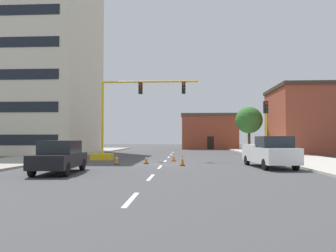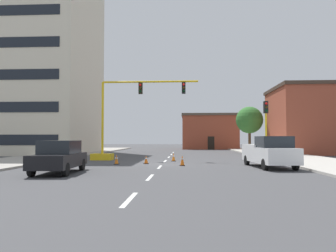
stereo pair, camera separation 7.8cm
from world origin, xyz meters
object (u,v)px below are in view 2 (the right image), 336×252
(tree_right_far, at_px, (249,120))
(pickup_truck_white, at_px, (269,152))
(traffic_light_pole_right, at_px, (266,117))
(traffic_cone_roadside_d, at_px, (146,160))
(traffic_signal_gantry, at_px, (116,134))
(sedan_black_near_left, at_px, (59,157))
(traffic_cone_roadside_a, at_px, (182,160))
(traffic_cone_roadside_b, at_px, (117,159))
(traffic_cone_roadside_c, at_px, (174,157))

(tree_right_far, relative_size, pickup_truck_white, 1.12)
(traffic_light_pole_right, relative_size, traffic_cone_roadside_d, 7.80)
(traffic_signal_gantry, distance_m, pickup_truck_white, 13.11)
(tree_right_far, height_order, sedan_black_near_left, tree_right_far)
(traffic_signal_gantry, bearing_deg, pickup_truck_white, -29.70)
(pickup_truck_white, bearing_deg, tree_right_far, 81.77)
(traffic_cone_roadside_a, bearing_deg, pickup_truck_white, -10.98)
(traffic_signal_gantry, height_order, tree_right_far, traffic_signal_gantry)
(traffic_cone_roadside_a, distance_m, traffic_cone_roadside_d, 3.02)
(traffic_light_pole_right, height_order, traffic_cone_roadside_d, traffic_light_pole_right)
(traffic_cone_roadside_b, bearing_deg, traffic_light_pole_right, 13.87)
(traffic_light_pole_right, bearing_deg, sedan_black_near_left, -146.09)
(traffic_cone_roadside_a, bearing_deg, traffic_cone_roadside_d, 151.42)
(sedan_black_near_left, distance_m, traffic_cone_roadside_b, 6.27)
(traffic_light_pole_right, distance_m, traffic_cone_roadside_c, 8.02)
(traffic_cone_roadside_b, bearing_deg, traffic_cone_roadside_d, 14.08)
(pickup_truck_white, height_order, sedan_black_near_left, pickup_truck_white)
(pickup_truck_white, bearing_deg, sedan_black_near_left, -161.69)
(traffic_cone_roadside_b, xyz_separation_m, traffic_cone_roadside_c, (3.96, 3.37, -0.02))
(traffic_signal_gantry, bearing_deg, traffic_cone_roadside_a, -42.98)
(tree_right_far, height_order, traffic_cone_roadside_c, tree_right_far)
(traffic_cone_roadside_d, bearing_deg, traffic_signal_gantry, 128.43)
(traffic_light_pole_right, relative_size, traffic_cone_roadside_a, 6.56)
(traffic_light_pole_right, relative_size, traffic_cone_roadside_b, 6.81)
(traffic_cone_roadside_b, height_order, traffic_cone_roadside_c, traffic_cone_roadside_b)
(traffic_signal_gantry, xyz_separation_m, pickup_truck_white, (11.34, -6.47, -1.28))
(traffic_cone_roadside_a, bearing_deg, tree_right_far, 68.29)
(sedan_black_near_left, xyz_separation_m, traffic_cone_roadside_d, (3.84, 6.51, -0.59))
(tree_right_far, height_order, traffic_cone_roadside_b, tree_right_far)
(traffic_light_pole_right, height_order, traffic_cone_roadside_b, traffic_light_pole_right)
(traffic_cone_roadside_b, height_order, traffic_cone_roadside_d, traffic_cone_roadside_b)
(traffic_cone_roadside_d, bearing_deg, traffic_light_pole_right, 13.82)
(traffic_signal_gantry, distance_m, sedan_black_near_left, 10.57)
(traffic_cone_roadside_d, bearing_deg, tree_right_far, 61.13)
(traffic_light_pole_right, distance_m, traffic_cone_roadside_d, 10.03)
(tree_right_far, relative_size, traffic_cone_roadside_c, 9.43)
(traffic_cone_roadside_c, bearing_deg, sedan_black_near_left, -121.48)
(tree_right_far, distance_m, pickup_truck_white, 24.10)
(traffic_signal_gantry, relative_size, traffic_cone_roadside_a, 12.52)
(tree_right_far, distance_m, sedan_black_near_left, 31.83)
(pickup_truck_white, xyz_separation_m, traffic_cone_roadside_c, (-6.32, 5.37, -0.65))
(traffic_signal_gantry, bearing_deg, tree_right_far, 49.30)
(traffic_cone_roadside_b, relative_size, traffic_cone_roadside_c, 1.06)
(pickup_truck_white, xyz_separation_m, traffic_cone_roadside_d, (-8.21, 2.52, -0.67))
(tree_right_far, bearing_deg, traffic_cone_roadside_a, -111.71)
(traffic_cone_roadside_a, bearing_deg, traffic_cone_roadside_b, 168.94)
(pickup_truck_white, xyz_separation_m, traffic_cone_roadside_b, (-10.29, 2.00, -0.63))
(tree_right_far, bearing_deg, traffic_cone_roadside_d, -118.87)
(tree_right_far, relative_size, traffic_cone_roadside_a, 8.54)
(tree_right_far, xyz_separation_m, traffic_cone_roadside_a, (-8.97, -22.54, -4.02))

